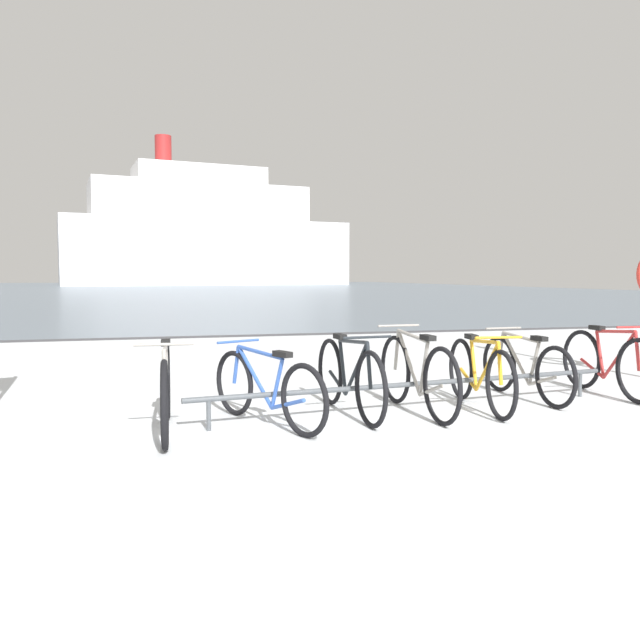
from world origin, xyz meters
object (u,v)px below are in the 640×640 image
(bicycle_2, at_px, (349,377))
(bicycle_3, at_px, (416,375))
(ferry_ship, at_px, (204,237))
(bicycle_5, at_px, (525,368))
(bicycle_6, at_px, (609,363))
(bicycle_0, at_px, (166,390))
(bicycle_4, at_px, (480,374))
(bicycle_1, at_px, (266,389))

(bicycle_2, xyz_separation_m, bicycle_3, (0.67, -0.08, 0.01))
(bicycle_2, relative_size, ferry_ship, 0.04)
(bicycle_5, xyz_separation_m, ferry_ship, (2.23, 84.30, 6.49))
(bicycle_6, bearing_deg, bicycle_0, -174.22)
(bicycle_4, height_order, ferry_ship, ferry_ship)
(bicycle_5, bearing_deg, ferry_ship, 88.48)
(bicycle_2, relative_size, bicycle_5, 1.07)
(ferry_ship, bearing_deg, bicycle_4, -92.00)
(ferry_ship, bearing_deg, bicycle_0, -94.08)
(bicycle_3, distance_m, bicycle_4, 0.70)
(bicycle_2, bearing_deg, bicycle_6, 3.95)
(bicycle_4, bearing_deg, bicycle_5, 24.58)
(ferry_ship, bearing_deg, bicycle_3, -92.48)
(bicycle_6, bearing_deg, bicycle_3, -173.04)
(bicycle_3, bearing_deg, bicycle_1, -174.95)
(bicycle_4, distance_m, bicycle_5, 0.81)
(bicycle_0, bearing_deg, bicycle_5, 8.11)
(ferry_ship, bearing_deg, bicycle_2, -92.93)
(bicycle_2, bearing_deg, bicycle_4, -2.70)
(bicycle_5, height_order, bicycle_6, bicycle_6)
(bicycle_4, bearing_deg, bicycle_3, -178.41)
(bicycle_1, bearing_deg, bicycle_0, -176.27)
(bicycle_0, height_order, bicycle_5, bicycle_0)
(bicycle_5, bearing_deg, bicycle_2, -172.66)
(bicycle_3, bearing_deg, bicycle_5, 13.92)
(bicycle_0, height_order, bicycle_4, bicycle_0)
(bicycle_4, bearing_deg, ferry_ship, 88.00)
(bicycle_0, xyz_separation_m, bicycle_3, (2.40, 0.19, 0.01))
(bicycle_0, height_order, bicycle_3, bicycle_3)
(bicycle_5, relative_size, bicycle_6, 0.99)
(bicycle_5, bearing_deg, bicycle_4, -155.42)
(bicycle_2, height_order, bicycle_3, bicycle_3)
(bicycle_0, height_order, ferry_ship, ferry_ship)
(bicycle_1, bearing_deg, bicycle_4, 3.96)
(bicycle_0, bearing_deg, bicycle_1, 3.73)
(bicycle_5, bearing_deg, bicycle_0, -171.89)
(bicycle_6, xyz_separation_m, ferry_ship, (1.21, 84.36, 6.47))
(bicycle_5, bearing_deg, bicycle_6, -3.06)
(bicycle_1, distance_m, bicycle_5, 2.99)
(bicycle_4, xyz_separation_m, bicycle_5, (0.73, 0.34, -0.01))
(bicycle_1, xyz_separation_m, ferry_ship, (5.18, 84.79, 6.50))
(bicycle_5, bearing_deg, bicycle_1, -170.59)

